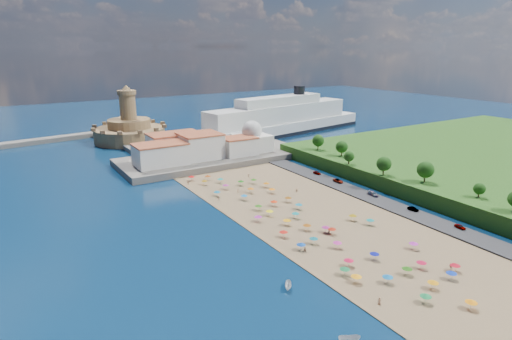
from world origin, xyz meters
TOP-DOWN VIEW (x-y plane):
  - ground at (0.00, 0.00)m, footprint 700.00×700.00m
  - terrace at (10.00, 73.00)m, footprint 90.00×36.00m
  - jetty at (-12.00, 108.00)m, footprint 18.00×70.00m
  - waterfront_buildings at (-3.05, 73.64)m, footprint 57.00×29.00m
  - domed_building at (30.00, 71.00)m, footprint 16.00×16.00m
  - fortress at (-12.00, 138.00)m, footprint 40.00×40.00m
  - cruise_ship at (73.71, 110.13)m, footprint 134.47×41.23m
  - beach_parasols at (-1.41, -10.68)m, footprint 30.91×115.70m
  - beachgoers at (-1.55, 2.11)m, footprint 32.17×98.70m
  - moored_boats at (-27.21, -49.85)m, footprint 5.21×24.74m
  - parked_cars at (36.00, -0.50)m, footprint 2.64×70.27m
  - hillside_trees at (49.15, -3.54)m, footprint 12.06×112.57m

SIDE VIEW (x-z plane):
  - ground at x=0.00m, z-range 0.00..0.00m
  - moored_boats at x=-27.21m, z-range -0.02..1.58m
  - beachgoers at x=-1.55m, z-range 0.17..2.06m
  - jetty at x=-12.00m, z-range 0.00..2.40m
  - parked_cars at x=36.00m, z-range 0.65..2.05m
  - terrace at x=10.00m, z-range 0.00..3.00m
  - beach_parasols at x=-1.41m, z-range 1.05..3.25m
  - fortress at x=-12.00m, z-range -9.52..22.88m
  - waterfront_buildings at x=-3.05m, z-range 2.38..13.38m
  - cruise_ship at x=73.71m, z-range -5.92..23.12m
  - domed_building at x=30.00m, z-range 1.47..16.47m
  - hillside_trees at x=49.15m, z-range 6.28..14.01m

